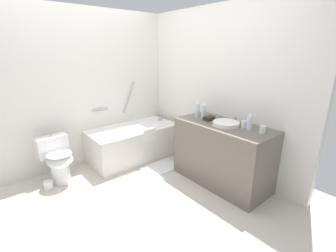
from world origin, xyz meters
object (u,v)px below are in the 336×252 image
water_bottle_2 (197,110)px  toilet_paper_roll (48,185)px  bathtub (134,141)px  sink_basin (226,124)px  drinking_glass_1 (244,125)px  amenity_basket (209,118)px  water_bottle_1 (250,123)px  bath_mat (161,167)px  sink_faucet (235,120)px  toilet (58,159)px  water_bottle_0 (204,111)px  drinking_glass_0 (263,130)px

water_bottle_2 → toilet_paper_roll: bearing=156.3°
bathtub → sink_basin: bearing=-72.0°
drinking_glass_1 → amenity_basket: size_ratio=0.65×
water_bottle_1 → bath_mat: water_bottle_1 is taller
water_bottle_2 → sink_faucet: bearing=-72.1°
sink_faucet → water_bottle_2: 0.55m
toilet → water_bottle_1: water_bottle_1 is taller
water_bottle_1 → bath_mat: bearing=110.2°
toilet_paper_roll → water_bottle_0: bearing=-25.7°
sink_faucet → bath_mat: size_ratio=0.27×
amenity_basket → toilet: bearing=145.5°
drinking_glass_1 → sink_faucet: bearing=60.2°
amenity_basket → toilet_paper_roll: bearing=150.6°
sink_basin → bathtub: bearing=108.0°
sink_basin → water_bottle_1: bearing=-76.6°
drinking_glass_1 → toilet: bearing=136.5°
toilet → water_bottle_2: bearing=55.9°
bathtub → water_bottle_2: (0.50, -0.93, 0.63)m
bathtub → bath_mat: 0.65m
toilet → drinking_glass_1: 2.46m
bathtub → water_bottle_1: bathtub is taller
bathtub → water_bottle_0: 1.31m
water_bottle_2 → toilet_paper_roll: size_ratio=1.78×
sink_basin → water_bottle_1: 0.30m
drinking_glass_1 → drinking_glass_0: bearing=-89.3°
toilet → bath_mat: bearing=60.7°
sink_basin → drinking_glass_1: drinking_glass_1 is taller
drinking_glass_1 → amenity_basket: drinking_glass_1 is taller
amenity_basket → toilet_paper_roll: size_ratio=1.23×
sink_basin → sink_faucet: 0.20m
water_bottle_0 → sink_basin: bearing=-98.1°
sink_faucet → drinking_glass_0: bearing=-104.3°
drinking_glass_0 → toilet_paper_roll: drinking_glass_0 is taller
bathtub → water_bottle_1: size_ratio=7.55×
sink_faucet → toilet_paper_roll: 2.57m
water_bottle_1 → bath_mat: size_ratio=0.33×
drinking_glass_1 → bath_mat: 1.45m
sink_basin → sink_faucet: size_ratio=2.17×
water_bottle_0 → drinking_glass_0: water_bottle_0 is taller
sink_basin → amenity_basket: bearing=85.6°
bath_mat → water_bottle_2: bearing=-42.3°
water_bottle_0 → amenity_basket: (-0.04, -0.13, -0.06)m
sink_basin → bath_mat: bearing=112.3°
bathtub → toilet_paper_roll: (-1.37, -0.11, -0.23)m
amenity_basket → bathtub: bearing=113.1°
drinking_glass_1 → toilet_paper_roll: size_ratio=0.80×
sink_basin → water_bottle_2: 0.53m
water_bottle_1 → drinking_glass_0: (0.02, -0.16, -0.04)m
toilet_paper_roll → drinking_glass_1: bearing=-38.8°
toilet_paper_roll → drinking_glass_0: bearing=-42.8°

